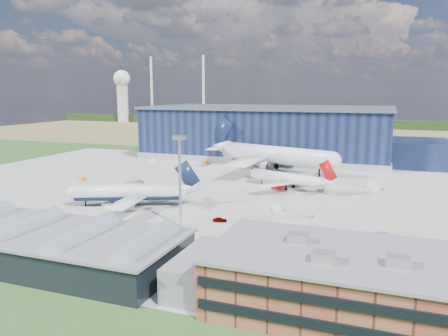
# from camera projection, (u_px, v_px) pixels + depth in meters

# --- Properties ---
(ground) EXTENTS (600.00, 600.00, 0.00)m
(ground) POSITION_uv_depth(u_px,v_px,m) (194.00, 197.00, 141.51)
(ground) COLOR #254A1C
(ground) RESTS_ON ground
(apron) EXTENTS (220.00, 160.00, 0.08)m
(apron) POSITION_uv_depth(u_px,v_px,m) (206.00, 190.00, 150.74)
(apron) COLOR #9B9B96
(apron) RESTS_ON ground
(farmland) EXTENTS (600.00, 220.00, 0.01)m
(farmland) POSITION_uv_depth(u_px,v_px,m) (309.00, 135.00, 344.56)
(farmland) COLOR #927F4E
(farmland) RESTS_ON ground
(treeline) EXTENTS (600.00, 8.00, 8.00)m
(treeline) POSITION_uv_depth(u_px,v_px,m) (323.00, 123.00, 417.71)
(treeline) COLOR black
(treeline) RESTS_ON ground
(horizon_dressing) EXTENTS (440.20, 18.00, 70.00)m
(horizon_dressing) POSITION_uv_depth(u_px,v_px,m) (145.00, 91.00, 473.16)
(horizon_dressing) COLOR silver
(horizon_dressing) RESTS_ON ground
(hangar) EXTENTS (145.00, 62.00, 26.10)m
(hangar) POSITION_uv_depth(u_px,v_px,m) (274.00, 135.00, 226.04)
(hangar) COLOR #101637
(hangar) RESTS_ON ground
(ops_building) EXTENTS (46.00, 23.00, 10.90)m
(ops_building) POSITION_uv_depth(u_px,v_px,m) (360.00, 283.00, 66.37)
(ops_building) COLOR brown
(ops_building) RESTS_ON ground
(glass_concourse) EXTENTS (78.00, 23.00, 8.60)m
(glass_concourse) POSITION_uv_depth(u_px,v_px,m) (41.00, 242.00, 87.71)
(glass_concourse) COLOR black
(glass_concourse) RESTS_ON ground
(light_mast_center) EXTENTS (2.60, 2.60, 23.00)m
(light_mast_center) POSITION_uv_depth(u_px,v_px,m) (180.00, 166.00, 107.72)
(light_mast_center) COLOR #AFB2B6
(light_mast_center) RESTS_ON ground
(airliner_navy) EXTENTS (52.70, 52.26, 13.12)m
(airliner_navy) POSITION_uv_depth(u_px,v_px,m) (128.00, 184.00, 128.98)
(airliner_navy) COLOR silver
(airliner_navy) RESTS_ON ground
(airliner_red) EXTENTS (45.07, 44.62, 11.49)m
(airliner_red) POSITION_uv_depth(u_px,v_px,m) (287.00, 173.00, 151.92)
(airliner_red) COLOR silver
(airliner_red) RESTS_ON ground
(airliner_widebody) EXTENTS (84.81, 83.90, 21.90)m
(airliner_widebody) POSITION_uv_depth(u_px,v_px,m) (275.00, 146.00, 185.26)
(airliner_widebody) COLOR silver
(airliner_widebody) RESTS_ON ground
(gse_tug_a) EXTENTS (2.60, 3.61, 1.37)m
(gse_tug_a) POSITION_uv_depth(u_px,v_px,m) (82.00, 179.00, 165.92)
(gse_tug_a) COLOR gold
(gse_tug_a) RESTS_ON ground
(gse_tug_b) EXTENTS (3.31, 3.55, 1.28)m
(gse_tug_b) POSITION_uv_depth(u_px,v_px,m) (139.00, 237.00, 99.87)
(gse_tug_b) COLOR gold
(gse_tug_b) RESTS_ON ground
(gse_van_a) EXTENTS (5.23, 2.72, 2.19)m
(gse_van_a) POSITION_uv_depth(u_px,v_px,m) (287.00, 229.00, 104.87)
(gse_van_a) COLOR white
(gse_van_a) RESTS_ON ground
(gse_cart_a) EXTENTS (3.14, 3.83, 1.43)m
(gse_cart_a) POSITION_uv_depth(u_px,v_px,m) (276.00, 208.00, 124.34)
(gse_cart_a) COLOR white
(gse_cart_a) RESTS_ON ground
(gse_van_b) EXTENTS (4.59, 5.54, 2.32)m
(gse_van_b) POSITION_uv_depth(u_px,v_px,m) (373.00, 186.00, 151.48)
(gse_van_b) COLOR white
(gse_van_b) RESTS_ON ground
(gse_tug_c) EXTENTS (2.11, 3.18, 1.34)m
(gse_tug_c) POSITION_uv_depth(u_px,v_px,m) (205.00, 162.00, 206.23)
(gse_tug_c) COLOR gold
(gse_tug_c) RESTS_ON ground
(gse_cart_b) EXTENTS (3.47, 3.34, 1.26)m
(gse_cart_b) POSITION_uv_depth(u_px,v_px,m) (153.00, 162.00, 208.62)
(gse_cart_b) COLOR white
(gse_cart_b) RESTS_ON ground
(airstair) EXTENTS (2.28, 4.65, 2.87)m
(airstair) POSITION_uv_depth(u_px,v_px,m) (112.00, 200.00, 131.66)
(airstair) COLOR white
(airstair) RESTS_ON ground
(car_a) EXTENTS (4.01, 2.41, 1.28)m
(car_a) POSITION_uv_depth(u_px,v_px,m) (220.00, 220.00, 113.76)
(car_a) COLOR #99999E
(car_a) RESTS_ON ground
(car_b) EXTENTS (4.09, 1.77, 1.31)m
(car_b) POSITION_uv_depth(u_px,v_px,m) (42.00, 233.00, 103.13)
(car_b) COLOR #99999E
(car_b) RESTS_ON ground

